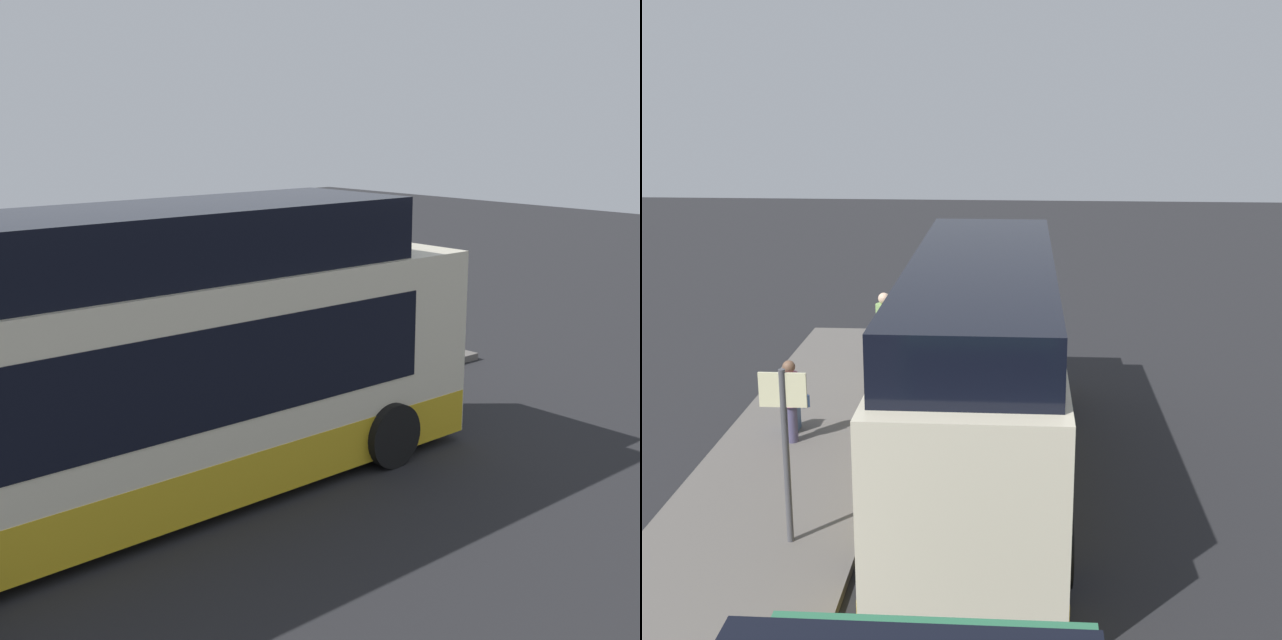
# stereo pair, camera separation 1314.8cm
# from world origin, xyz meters

# --- Properties ---
(ground) EXTENTS (80.00, 80.00, 0.00)m
(ground) POSITION_xyz_m (0.00, 0.00, 0.00)
(ground) COLOR #232326
(platform) EXTENTS (20.00, 3.42, 0.15)m
(platform) POSITION_xyz_m (0.00, 3.31, 0.07)
(platform) COLOR #605B56
(platform) RESTS_ON ground
(bus_lead) EXTENTS (10.75, 2.82, 4.08)m
(bus_lead) POSITION_xyz_m (0.47, -0.13, 1.84)
(bus_lead) COLOR beige
(bus_lead) RESTS_ON ground
(passenger_boarding) EXTENTS (0.64, 0.48, 1.85)m
(passenger_boarding) POSITION_xyz_m (3.58, 2.22, 1.13)
(passenger_boarding) COLOR gray
(passenger_boarding) RESTS_ON platform
(passenger_waiting) EXTENTS (0.55, 0.58, 1.64)m
(passenger_waiting) POSITION_xyz_m (1.80, 3.57, 1.04)
(passenger_waiting) COLOR #4C476B
(passenger_waiting) RESTS_ON platform
(passenger_with_bags) EXTENTS (0.62, 0.46, 1.86)m
(passenger_with_bags) POSITION_xyz_m (6.54, 2.50, 1.15)
(passenger_with_bags) COLOR #2D2D33
(passenger_with_bags) RESTS_ON platform
(suitcase) EXTENTS (0.40, 0.25, 0.84)m
(suitcase) POSITION_xyz_m (2.36, 3.73, 0.45)
(suitcase) COLOR #334C7F
(suitcase) RESTS_ON platform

